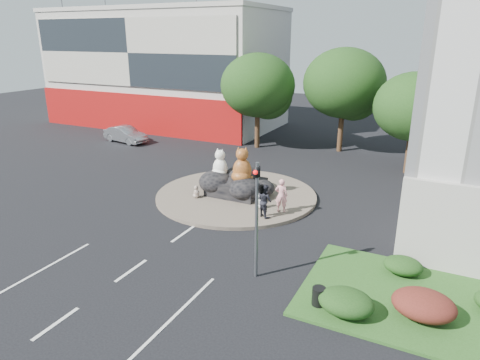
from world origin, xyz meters
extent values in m
plane|color=black|center=(0.00, 0.00, 0.00)|extent=(120.00, 120.00, 0.00)
cylinder|color=brown|center=(0.00, 10.00, 0.10)|extent=(10.00, 10.00, 0.20)
cube|color=#BDB7AA|center=(-18.00, 28.00, 6.00)|extent=(25.00, 12.00, 12.00)
cube|color=maroon|center=(-18.00, 21.95, 2.00)|extent=(25.00, 0.30, 4.00)
cube|color=#B2AD9E|center=(-18.00, 21.90, 8.00)|extent=(24.00, 0.15, 6.50)
cube|color=#BDB7AA|center=(-18.00, 28.00, 12.20)|extent=(25.20, 12.20, 0.40)
cube|color=#224717|center=(12.00, 3.00, 0.06)|extent=(10.00, 6.00, 0.12)
cylinder|color=#382314|center=(-4.00, 22.00, 1.87)|extent=(0.44, 0.44, 3.74)
ellipsoid|color=#183811|center=(-4.00, 22.00, 5.53)|extent=(6.46, 6.46, 5.49)
sphere|color=#183811|center=(-3.20, 22.50, 4.68)|extent=(4.25, 4.25, 4.25)
sphere|color=#183811|center=(-4.70, 21.70, 4.93)|extent=(3.74, 3.74, 3.74)
cylinder|color=#382314|center=(3.00, 24.00, 1.98)|extent=(0.44, 0.44, 3.96)
ellipsoid|color=#183811|center=(3.00, 24.00, 5.85)|extent=(6.84, 6.84, 5.81)
sphere|color=#183811|center=(3.80, 24.50, 4.95)|extent=(4.50, 4.50, 4.50)
sphere|color=#183811|center=(2.30, 23.70, 5.22)|extent=(3.96, 3.96, 3.96)
cylinder|color=#382314|center=(9.00, 20.00, 1.65)|extent=(0.44, 0.44, 3.30)
ellipsoid|color=#183811|center=(9.00, 20.00, 4.88)|extent=(5.70, 5.70, 4.84)
sphere|color=#183811|center=(9.80, 20.50, 4.12)|extent=(3.75, 3.75, 3.75)
sphere|color=#183811|center=(8.30, 19.70, 4.35)|extent=(3.30, 3.30, 3.30)
ellipsoid|color=#183811|center=(9.00, 1.00, 0.57)|extent=(2.00, 1.60, 0.90)
ellipsoid|color=#4A1B13|center=(11.50, 2.00, 0.61)|extent=(2.20, 1.76, 0.99)
ellipsoid|color=#183811|center=(10.50, 4.80, 0.48)|extent=(1.60, 1.28, 0.72)
cylinder|color=#595B60|center=(5.00, 2.00, 2.50)|extent=(0.14, 0.14, 5.00)
imported|color=black|center=(5.00, 2.00, 4.20)|extent=(0.21, 0.26, 1.30)
imported|color=black|center=(5.20, 2.00, 4.00)|extent=(0.26, 1.24, 0.50)
sphere|color=red|center=(5.00, 1.82, 4.65)|extent=(0.18, 0.18, 0.18)
cylinder|color=#595B60|center=(12.00, 8.00, 8.00)|extent=(2.00, 0.12, 0.12)
cube|color=silver|center=(11.00, 8.00, 7.90)|extent=(0.50, 0.22, 0.12)
imported|color=pink|center=(3.55, 8.58, 1.17)|extent=(0.79, 0.60, 1.93)
imported|color=black|center=(2.99, 7.53, 1.12)|extent=(1.12, 1.04, 1.84)
imported|color=#9A9CA1|center=(-15.93, 18.19, 0.76)|extent=(4.78, 2.30, 1.51)
cylinder|color=black|center=(7.98, 1.07, 0.47)|extent=(0.65, 0.65, 0.71)
camera|label=1|loc=(11.44, -12.39, 9.63)|focal=32.00mm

